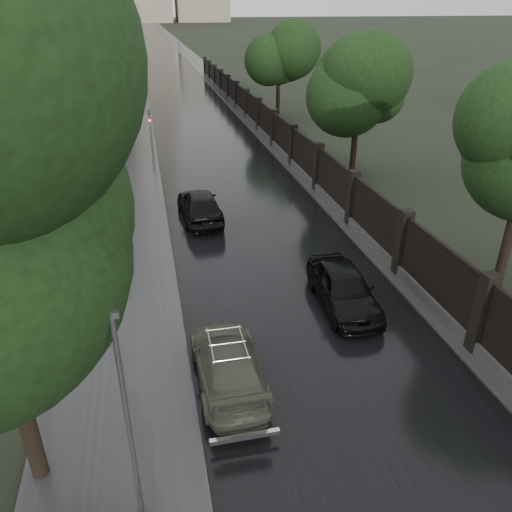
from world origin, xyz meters
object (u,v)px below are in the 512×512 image
(tree_right_b, at_px, (359,93))
(traffic_light, at_px, (151,136))
(tree_right_c, at_px, (279,61))
(tree_left_far, at_px, (87,77))
(lamp_post, at_px, (128,423))
(hatchback_left, at_px, (200,205))
(car_right_near, at_px, (343,288))
(volga_sedan, at_px, (228,364))

(tree_right_b, xyz_separation_m, traffic_light, (-11.80, 2.99, -2.55))
(tree_right_b, xyz_separation_m, tree_right_c, (0.00, 18.00, 0.00))
(tree_left_far, relative_size, lamp_post, 1.45)
(tree_left_far, xyz_separation_m, lamp_post, (2.60, -28.50, -2.57))
(tree_right_c, bearing_deg, tree_right_b, -90.00)
(tree_right_b, distance_m, hatchback_left, 11.74)
(tree_left_far, distance_m, car_right_near, 24.14)
(lamp_post, relative_size, car_right_near, 1.19)
(tree_left_far, height_order, hatchback_left, tree_left_far)
(tree_right_c, relative_size, traffic_light, 1.75)
(lamp_post, height_order, volga_sedan, lamp_post)
(tree_right_b, xyz_separation_m, car_right_near, (-5.90, -13.69, -4.22))
(traffic_light, height_order, hatchback_left, traffic_light)
(tree_left_far, bearing_deg, lamp_post, -84.79)
(tree_right_b, relative_size, lamp_post, 1.37)
(tree_left_far, xyz_separation_m, tree_right_c, (15.50, 10.00, -0.29))
(tree_right_c, bearing_deg, car_right_near, -100.55)
(hatchback_left, xyz_separation_m, car_right_near, (3.97, -8.88, -0.04))
(tree_left_far, bearing_deg, volga_sedan, -78.51)
(hatchback_left, bearing_deg, volga_sedan, 84.13)
(tree_right_b, height_order, car_right_near, tree_right_b)
(tree_right_c, xyz_separation_m, traffic_light, (-11.80, -15.01, -2.55))
(tree_right_c, distance_m, hatchback_left, 25.20)
(tree_right_b, relative_size, car_right_near, 1.63)
(tree_right_b, distance_m, traffic_light, 12.44)
(tree_right_c, relative_size, car_right_near, 1.63)
(lamp_post, bearing_deg, hatchback_left, 79.06)
(tree_right_b, bearing_deg, hatchback_left, -154.03)
(hatchback_left, bearing_deg, tree_left_far, -69.21)
(volga_sedan, bearing_deg, lamp_post, 57.08)
(traffic_light, relative_size, volga_sedan, 0.91)
(tree_left_far, relative_size, hatchback_left, 1.63)
(hatchback_left, bearing_deg, traffic_light, -79.03)
(tree_right_b, distance_m, car_right_near, 15.49)
(car_right_near, bearing_deg, tree_left_far, 115.34)
(tree_right_b, relative_size, hatchback_left, 1.55)
(hatchback_left, bearing_deg, tree_right_b, -156.99)
(traffic_light, distance_m, car_right_near, 17.77)
(tree_left_far, distance_m, tree_right_b, 17.45)
(lamp_post, bearing_deg, traffic_light, 87.32)
(car_right_near, bearing_deg, lamp_post, -134.32)
(hatchback_left, bearing_deg, tree_right_c, -116.35)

